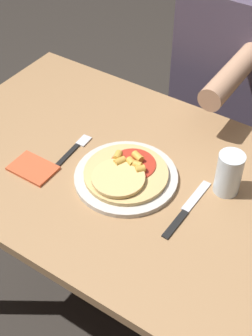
% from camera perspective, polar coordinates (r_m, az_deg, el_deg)
% --- Properties ---
extents(ground_plane, '(8.00, 8.00, 0.00)m').
position_cam_1_polar(ground_plane, '(1.88, 1.77, -18.36)').
color(ground_plane, '#2D2823').
extents(dining_table, '(1.28, 0.73, 0.78)m').
position_cam_1_polar(dining_table, '(1.33, 2.38, -5.17)').
color(dining_table, '#9E754C').
rests_on(dining_table, ground_plane).
extents(plate, '(0.27, 0.27, 0.01)m').
position_cam_1_polar(plate, '(1.24, -0.00, -1.10)').
color(plate, beige).
rests_on(plate, dining_table).
extents(pizza, '(0.22, 0.22, 0.04)m').
position_cam_1_polar(pizza, '(1.22, -0.12, -0.62)').
color(pizza, tan).
rests_on(pizza, plate).
extents(fork, '(0.03, 0.18, 0.00)m').
position_cam_1_polar(fork, '(1.33, -6.52, 2.11)').
color(fork, black).
rests_on(fork, dining_table).
extents(knife, '(0.03, 0.22, 0.00)m').
position_cam_1_polar(knife, '(1.17, 7.36, -5.05)').
color(knife, black).
rests_on(knife, dining_table).
extents(drinking_glass, '(0.07, 0.07, 0.12)m').
position_cam_1_polar(drinking_glass, '(1.20, 12.43, -0.65)').
color(drinking_glass, silver).
rests_on(drinking_glass, dining_table).
extents(napkin, '(0.12, 0.09, 0.01)m').
position_cam_1_polar(napkin, '(1.29, -11.26, -0.03)').
color(napkin, '#C6512D').
rests_on(napkin, dining_table).
extents(person_diner, '(0.35, 0.52, 1.24)m').
position_cam_1_polar(person_diner, '(1.74, 12.17, 10.44)').
color(person_diner, '#2D2D38').
rests_on(person_diner, ground_plane).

